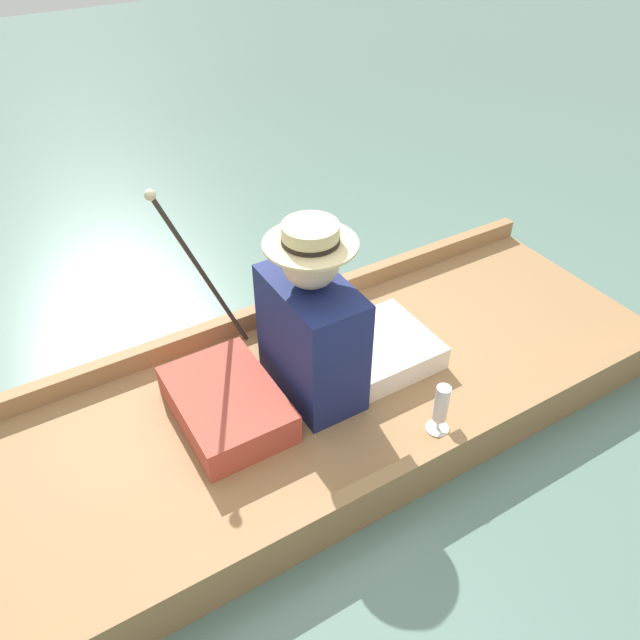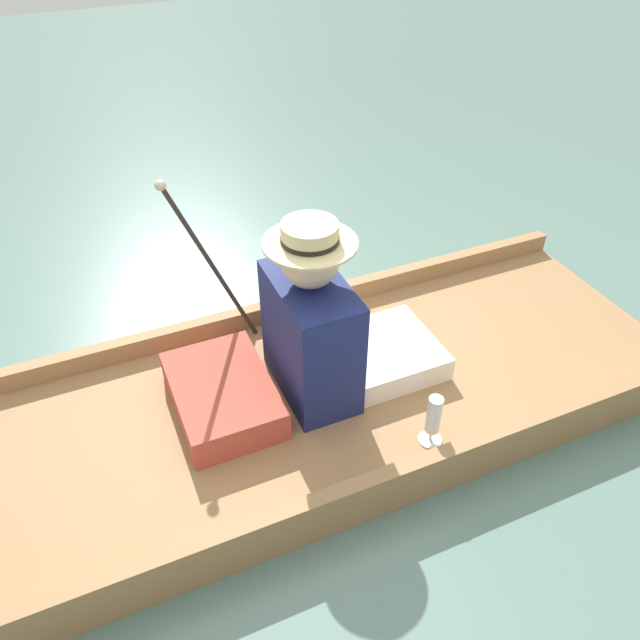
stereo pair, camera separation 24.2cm
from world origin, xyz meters
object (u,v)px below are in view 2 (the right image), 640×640
seated_person (327,330)px  teddy_bear (284,301)px  walking_cane (204,253)px  wine_glass (434,417)px

seated_person → teddy_bear: 0.41m
teddy_bear → walking_cane: 0.46m
seated_person → walking_cane: 0.59m
seated_person → walking_cane: bearing=-149.8°
teddy_bear → seated_person: bearing=5.4°
seated_person → wine_glass: 0.53m
wine_glass → walking_cane: walking_cane is taller
teddy_bear → wine_glass: bearing=17.4°
teddy_bear → wine_glass: size_ratio=1.56×
seated_person → teddy_bear: (-0.39, -0.04, -0.12)m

